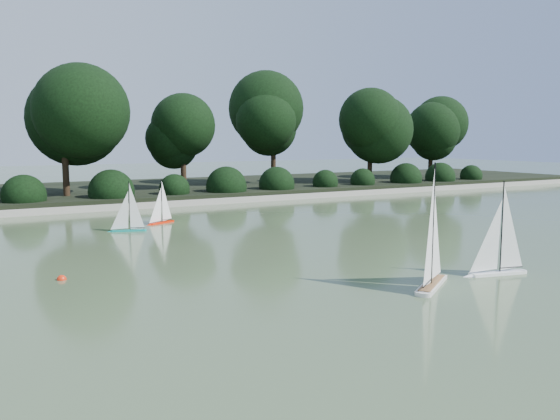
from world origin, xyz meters
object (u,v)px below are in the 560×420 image
sailboat_white_a (493,260)px  race_buoy (62,280)px  sailboat_orange (159,216)px  sailboat_teal (125,223)px  sailboat_white_b (434,265)px

sailboat_white_a → race_buoy: size_ratio=10.84×
sailboat_orange → race_buoy: sailboat_orange is taller
sailboat_teal → race_buoy: (-1.83, -3.87, -0.19)m
sailboat_white_a → sailboat_orange: 8.08m
sailboat_white_a → sailboat_orange: (-2.98, 7.51, -0.06)m
sailboat_orange → race_buoy: size_ratio=8.30×
sailboat_orange → sailboat_white_b: bearing=-76.7°
sailboat_white_a → sailboat_white_b: sailboat_white_b is taller
sailboat_white_b → sailboat_teal: sailboat_white_b is taller
sailboat_white_b → sailboat_orange: sailboat_white_b is taller
sailboat_white_b → sailboat_orange: 7.70m
sailboat_orange → sailboat_teal: size_ratio=0.97×
sailboat_white_a → sailboat_white_b: bearing=179.3°
sailboat_white_a → sailboat_teal: bearing=120.6°
sailboat_white_a → sailboat_teal: (-3.98, 6.74, -0.05)m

